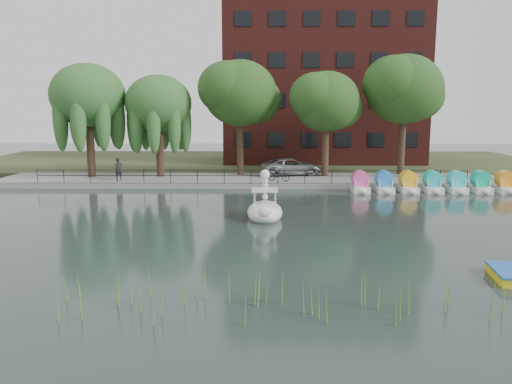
{
  "coord_description": "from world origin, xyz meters",
  "views": [
    {
      "loc": [
        0.89,
        -23.42,
        5.97
      ],
      "look_at": [
        0.5,
        4.0,
        1.3
      ],
      "focal_mm": 35.0,
      "sensor_mm": 36.0,
      "label": 1
    }
  ],
  "objects_px": {
    "minivan": "(291,165)",
    "swan_boat": "(265,208)",
    "bicycle": "(279,174)",
    "yellow_rowboat": "(508,274)",
    "pedestrian": "(119,167)"
  },
  "relations": [
    {
      "from": "bicycle",
      "to": "pedestrian",
      "type": "bearing_deg",
      "value": 109.43
    },
    {
      "from": "swan_boat",
      "to": "bicycle",
      "type": "bearing_deg",
      "value": 84.85
    },
    {
      "from": "minivan",
      "to": "yellow_rowboat",
      "type": "height_order",
      "value": "minivan"
    },
    {
      "from": "pedestrian",
      "to": "yellow_rowboat",
      "type": "relative_size",
      "value": 0.92
    },
    {
      "from": "minivan",
      "to": "swan_boat",
      "type": "height_order",
      "value": "swan_boat"
    },
    {
      "from": "minivan",
      "to": "bicycle",
      "type": "bearing_deg",
      "value": 150.43
    },
    {
      "from": "swan_boat",
      "to": "yellow_rowboat",
      "type": "height_order",
      "value": "swan_boat"
    },
    {
      "from": "bicycle",
      "to": "yellow_rowboat",
      "type": "xyz_separation_m",
      "value": [
        7.41,
        -20.95,
        -0.7
      ]
    },
    {
      "from": "minivan",
      "to": "bicycle",
      "type": "xyz_separation_m",
      "value": [
        -1.16,
        -3.37,
        -0.3
      ]
    },
    {
      "from": "swan_boat",
      "to": "yellow_rowboat",
      "type": "bearing_deg",
      "value": -48.26
    },
    {
      "from": "pedestrian",
      "to": "yellow_rowboat",
      "type": "height_order",
      "value": "pedestrian"
    },
    {
      "from": "pedestrian",
      "to": "swan_boat",
      "type": "distance_m",
      "value": 16.14
    },
    {
      "from": "minivan",
      "to": "swan_boat",
      "type": "distance_m",
      "value": 14.84
    },
    {
      "from": "minivan",
      "to": "swan_boat",
      "type": "bearing_deg",
      "value": 160.67
    },
    {
      "from": "minivan",
      "to": "bicycle",
      "type": "relative_size",
      "value": 3.34
    }
  ]
}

